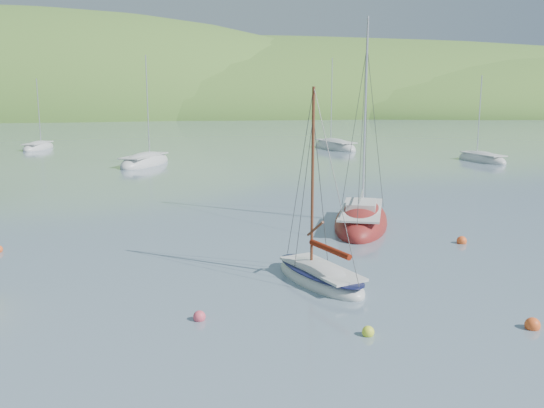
{
  "coord_description": "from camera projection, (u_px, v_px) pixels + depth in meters",
  "views": [
    {
      "loc": [
        -1.16,
        -17.93,
        7.68
      ],
      "look_at": [
        1.33,
        8.0,
        2.55
      ],
      "focal_mm": 40.0,
      "sensor_mm": 36.0,
      "label": 1
    }
  ],
  "objects": [
    {
      "name": "distant_sloop_c",
      "position": [
        38.0,
        148.0,
        73.63
      ],
      "size": [
        3.46,
        6.76,
        9.19
      ],
      "rotation": [
        0.0,
        0.0,
        -0.19
      ],
      "color": "silver",
      "rests_on": "ground"
    },
    {
      "name": "distant_sloop_b",
      "position": [
        335.0,
        147.0,
        73.82
      ],
      "size": [
        5.52,
        8.79,
        11.83
      ],
      "rotation": [
        0.0,
        0.0,
        0.34
      ],
      "color": "silver",
      "rests_on": "ground"
    },
    {
      "name": "sloop_red",
      "position": [
        361.0,
        222.0,
        33.5
      ],
      "size": [
        5.13,
        8.77,
        12.27
      ],
      "rotation": [
        0.0,
        0.0,
        -0.29
      ],
      "color": "maroon",
      "rests_on": "ground"
    },
    {
      "name": "shoreline_hills",
      "position": [
        186.0,
        110.0,
        186.6
      ],
      "size": [
        690.0,
        135.0,
        56.0
      ],
      "color": "#43762C",
      "rests_on": "ground"
    },
    {
      "name": "distant_sloop_a",
      "position": [
        145.0,
        163.0,
        59.08
      ],
      "size": [
        5.68,
        8.47,
        11.43
      ],
      "rotation": [
        0.0,
        0.0,
        -0.39
      ],
      "color": "silver",
      "rests_on": "ground"
    },
    {
      "name": "distant_sloop_d",
      "position": [
        482.0,
        160.0,
        61.89
      ],
      "size": [
        4.04,
        6.96,
        9.39
      ],
      "rotation": [
        0.0,
        0.0,
        0.28
      ],
      "color": "silver",
      "rests_on": "ground"
    },
    {
      "name": "ground",
      "position": [
        254.0,
        333.0,
        19.11
      ],
      "size": [
        700.0,
        700.0,
        0.0
      ],
      "primitive_type": "plane",
      "color": "slate",
      "rests_on": "ground"
    },
    {
      "name": "daysailer_white",
      "position": [
        320.0,
        277.0,
        24.02
      ],
      "size": [
        3.91,
        5.66,
        8.18
      ],
      "rotation": [
        0.0,
        0.0,
        0.41
      ],
      "color": "silver",
      "rests_on": "ground"
    },
    {
      "name": "mooring_buoys",
      "position": [
        354.0,
        283.0,
        23.56
      ],
      "size": [
        22.66,
        11.49,
        0.5
      ],
      "color": "#E7F732",
      "rests_on": "ground"
    }
  ]
}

